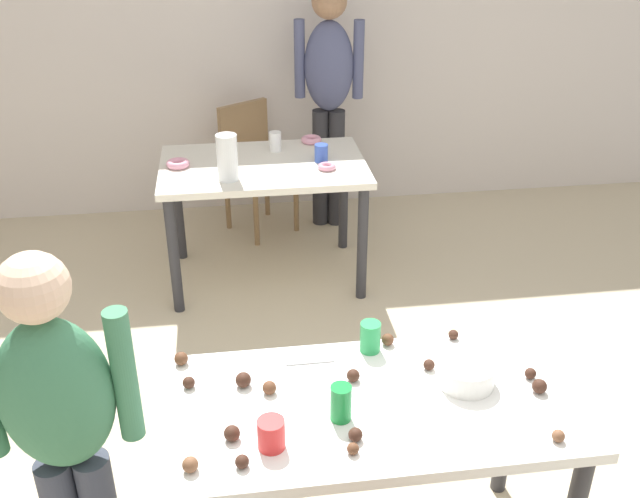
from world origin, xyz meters
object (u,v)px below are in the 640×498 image
(person_girl_near, at_px, (64,430))
(mixing_bowl, at_px, (466,373))
(chair_far_table, at_px, (253,160))
(person_adult_far, at_px, (329,86))
(pitcher_far, at_px, (227,157))
(dining_table_near, at_px, (375,426))
(dining_table_far, at_px, (264,180))
(soda_can, at_px, (341,403))

(person_girl_near, bearing_deg, mixing_bowl, 6.63)
(chair_far_table, distance_m, person_girl_near, 3.07)
(person_adult_far, bearing_deg, pitcher_far, -126.93)
(mixing_bowl, bearing_deg, chair_far_table, 101.00)
(dining_table_near, xyz_separation_m, pitcher_far, (-0.42, 1.93, 0.23))
(dining_table_near, distance_m, chair_far_table, 2.89)
(person_adult_far, height_order, pitcher_far, person_adult_far)
(mixing_bowl, bearing_deg, dining_table_far, 104.05)
(dining_table_far, relative_size, person_adult_far, 0.72)
(mixing_bowl, distance_m, soda_can, 0.45)
(chair_far_table, bearing_deg, pitcher_far, -100.73)
(person_adult_far, distance_m, soda_can, 2.95)
(person_adult_far, distance_m, pitcher_far, 1.16)
(chair_far_table, xyz_separation_m, soda_can, (0.11, -2.94, 0.31))
(chair_far_table, xyz_separation_m, mixing_bowl, (0.55, -2.83, 0.29))
(mixing_bowl, bearing_deg, person_adult_far, 90.73)
(dining_table_far, bearing_deg, mixing_bowl, -75.95)
(chair_far_table, bearing_deg, dining_table_near, -85.28)
(dining_table_near, bearing_deg, dining_table_far, 95.67)
(person_adult_far, relative_size, soda_can, 13.45)
(chair_far_table, bearing_deg, soda_can, -87.82)
(pitcher_far, bearing_deg, dining_table_near, -77.81)
(person_girl_near, relative_size, mixing_bowl, 7.55)
(dining_table_far, xyz_separation_m, chair_far_table, (-0.02, 0.73, -0.15))
(dining_table_far, relative_size, pitcher_far, 4.65)
(chair_far_table, height_order, pitcher_far, pitcher_far)
(chair_far_table, height_order, person_adult_far, person_adult_far)
(dining_table_near, relative_size, dining_table_far, 1.11)
(chair_far_table, relative_size, soda_can, 7.13)
(mixing_bowl, xyz_separation_m, pitcher_far, (-0.73, 1.88, 0.09))
(person_girl_near, bearing_deg, dining_table_near, 6.06)
(person_adult_far, xyz_separation_m, mixing_bowl, (0.04, -2.80, -0.21))
(dining_table_far, xyz_separation_m, mixing_bowl, (0.53, -2.10, 0.14))
(person_girl_near, distance_m, mixing_bowl, 1.26)
(dining_table_near, bearing_deg, mixing_bowl, 8.31)
(soda_can, bearing_deg, dining_table_near, 28.31)
(dining_table_near, height_order, chair_far_table, chair_far_table)
(pitcher_far, bearing_deg, person_adult_far, 53.07)
(chair_far_table, distance_m, mixing_bowl, 2.89)
(dining_table_far, distance_m, mixing_bowl, 2.17)
(person_girl_near, bearing_deg, soda_can, 2.26)
(person_girl_near, xyz_separation_m, soda_can, (0.81, 0.03, -0.02))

